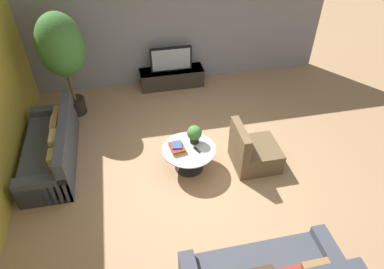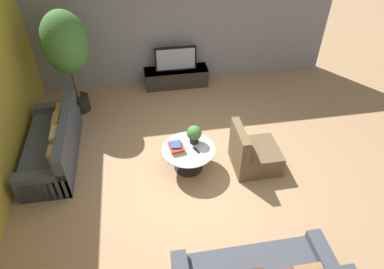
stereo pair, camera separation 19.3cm
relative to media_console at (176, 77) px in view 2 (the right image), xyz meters
name	(u,v)px [view 2 (the right image)]	position (x,y,z in m)	size (l,w,h in m)	color
ground_plane	(201,169)	(0.06, -2.94, -0.22)	(24.00, 24.00, 0.00)	#9E7A56
back_wall_stone	(175,20)	(0.06, 0.32, 1.28)	(7.40, 0.12, 3.00)	gray
media_console	(176,77)	(0.00, 0.00, 0.00)	(1.53, 0.50, 0.42)	#2D2823
television	(176,59)	(0.00, 0.00, 0.48)	(0.97, 0.13, 0.57)	black
coffee_table	(188,154)	(-0.16, -2.85, 0.09)	(0.94, 0.94, 0.45)	black
couch_by_wall	(54,145)	(-2.54, -2.16, 0.07)	(0.84, 2.15, 0.84)	#3D424C
armchair_wicker	(253,154)	(0.99, -2.99, 0.05)	(0.80, 0.76, 0.86)	brown
potted_palm_tall	(66,46)	(-2.22, -0.68, 1.29)	(0.91, 0.91, 2.22)	black
potted_plant_tabletop	(194,134)	(-0.03, -2.69, 0.42)	(0.26, 0.26, 0.35)	black
book_stack	(177,147)	(-0.36, -2.82, 0.28)	(0.29, 0.33, 0.11)	gold
remote_black	(196,150)	(-0.03, -2.91, 0.24)	(0.04, 0.16, 0.02)	black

